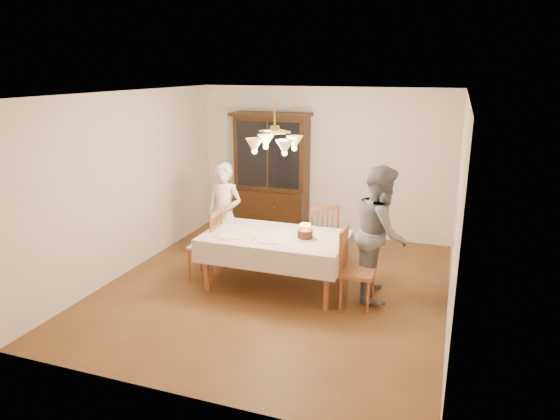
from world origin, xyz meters
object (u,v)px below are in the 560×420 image
at_px(dining_table, 275,240).
at_px(birthday_cake, 305,235).
at_px(elderly_woman, 225,214).
at_px(china_hutch, 271,176).
at_px(chair_far_side, 323,238).

bearing_deg(dining_table, birthday_cake, -2.33).
relative_size(dining_table, elderly_woman, 1.22).
bearing_deg(dining_table, china_hutch, 111.44).
distance_m(chair_far_side, birthday_cake, 1.05).
relative_size(china_hutch, chair_far_side, 2.16).
distance_m(china_hutch, birthday_cake, 2.63).
distance_m(elderly_woman, birthday_cake, 1.57).
bearing_deg(china_hutch, birthday_cake, -60.07).
distance_m(dining_table, chair_far_side, 1.08).
bearing_deg(chair_far_side, china_hutch, 135.19).
xyz_separation_m(chair_far_side, elderly_woman, (-1.43, -0.38, 0.34)).
xyz_separation_m(china_hutch, birthday_cake, (1.31, -2.27, -0.23)).
bearing_deg(dining_table, chair_far_side, 67.11).
xyz_separation_m(dining_table, birthday_cake, (0.42, -0.02, 0.13)).
bearing_deg(elderly_woman, birthday_cake, -16.51).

